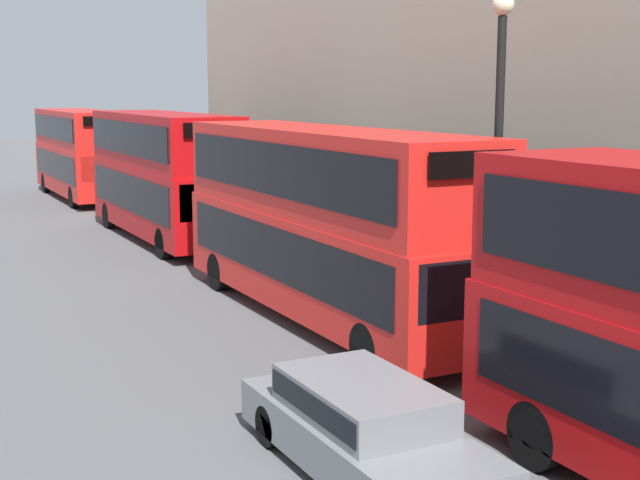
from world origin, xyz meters
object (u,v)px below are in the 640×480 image
Objects in this scene: bus_third_in_queue at (163,171)px; pedestrian at (599,337)px; car_hatchback at (364,425)px; bus_trailing at (80,150)px; bus_second_in_queue at (324,216)px.

pedestrian is at bearing -81.64° from bus_third_in_queue.
bus_trailing is at bearing 84.26° from car_hatchback.
pedestrian is (2.72, -18.50, -1.74)m from bus_third_in_queue.
bus_trailing is at bearing 94.86° from pedestrian.
pedestrian is (2.72, -31.99, -1.64)m from bus_trailing.
bus_trailing reaches higher than car_hatchback.
bus_third_in_queue is at bearing 90.00° from bus_second_in_queue.
bus_third_in_queue is at bearing -90.00° from bus_trailing.
bus_third_in_queue is 1.02× the size of bus_trailing.
bus_trailing is 6.34× the size of pedestrian.
bus_trailing is 2.11× the size of car_hatchback.
bus_second_in_queue is at bearing 114.38° from pedestrian.
bus_trailing is (0.00, 13.50, -0.10)m from bus_third_in_queue.
bus_third_in_queue is at bearing 80.50° from car_hatchback.
bus_third_in_queue is 6.47× the size of pedestrian.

